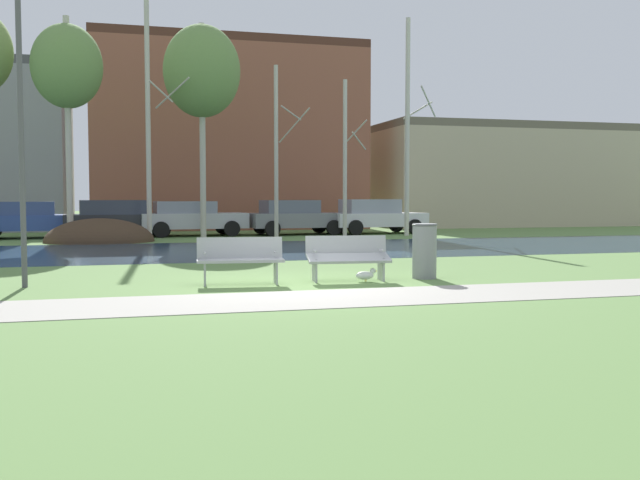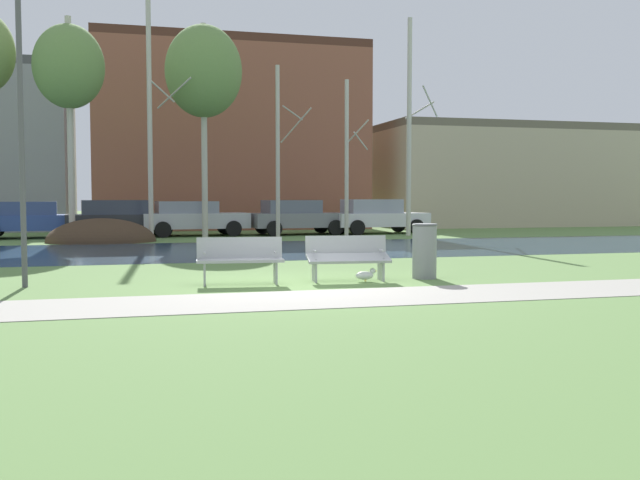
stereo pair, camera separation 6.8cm
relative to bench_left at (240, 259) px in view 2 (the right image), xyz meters
The scene contains 22 objects.
ground_plane 9.48m from the bench_left, 83.71° to the left, with size 120.00×120.00×0.00m, color #5B7F42.
paved_path_strip 2.52m from the bench_left, 65.19° to the right, with size 60.00×2.03×0.01m, color #9E998E.
river_band 8.49m from the bench_left, 82.97° to the left, with size 80.00×7.75×0.01m, color #284256.
soil_mound 13.95m from the bench_left, 102.35° to the left, with size 3.84×3.10×1.70m, color #423021.
bench_left is the anchor object (origin of this frame).
bench_right 2.09m from the bench_left, ahead, with size 1.65×0.72×0.87m.
trash_bin 3.70m from the bench_left, ahead, with size 0.51×0.51×1.10m.
seagull 2.42m from the bench_left, ahead, with size 0.44×0.16×0.26m.
streetlamp 5.22m from the bench_left, behind, with size 0.32×0.32×6.07m.
birch_left 15.75m from the bench_left, 105.84° to the left, with size 2.49×2.49×8.02m.
birch_center_left 14.25m from the bench_left, 95.03° to the left, with size 1.58×2.37×8.77m.
birch_center 16.23m from the bench_left, 86.73° to the left, with size 2.96×2.96×8.28m.
birch_center_right 14.73m from the bench_left, 75.59° to the left, with size 1.41×2.26×6.63m.
birch_right 16.40m from the bench_left, 65.98° to the left, with size 1.02×1.78×6.33m.
birch_far_right 17.66m from the bench_left, 57.69° to the left, with size 1.29×2.24×8.89m.
parked_van_nearest_blue 17.58m from the bench_left, 108.97° to the left, with size 4.46×2.34×1.42m.
parked_sedan_second_dark 16.85m from the bench_left, 97.93° to the left, with size 4.61×2.38×1.48m.
parked_hatch_third_silver 16.64m from the bench_left, 88.21° to the left, with size 4.41×2.29×1.43m.
parked_wagon_fourth_grey 17.17m from the bench_left, 73.59° to the left, with size 4.16×2.32×1.47m.
parked_suv_fifth_white 18.48m from the bench_left, 62.87° to the left, with size 4.29×2.30×1.50m.
building_brick_low 24.42m from the bench_left, 82.77° to the left, with size 13.33×6.36×9.33m.
building_beige_block 31.26m from the bench_left, 51.74° to the left, with size 16.27×9.10×5.54m.
Camera 2 is at (-3.00, -12.69, 1.65)m, focal length 40.41 mm.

